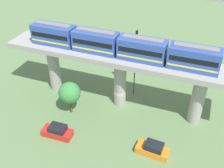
# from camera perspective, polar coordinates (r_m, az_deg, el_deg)

# --- Properties ---
(ground_plane) EXTENTS (120.00, 120.00, 0.00)m
(ground_plane) POSITION_cam_1_polar(r_m,az_deg,el_deg) (43.71, 1.63, -4.04)
(ground_plane) COLOR #5B7A4C
(viaduct) EXTENTS (5.20, 35.80, 8.78)m
(viaduct) POSITION_cam_1_polar(r_m,az_deg,el_deg) (39.84, 1.78, 3.58)
(viaduct) COLOR #999691
(viaduct) RESTS_ON ground
(train) EXTENTS (2.64, 27.45, 3.24)m
(train) POSITION_cam_1_polar(r_m,az_deg,el_deg) (38.24, 1.35, 8.23)
(train) COLOR #2D4CA5
(train) RESTS_ON viaduct
(parked_car_orange) EXTENTS (2.08, 4.31, 1.76)m
(parked_car_orange) POSITION_cam_1_polar(r_m,az_deg,el_deg) (35.95, 8.65, -13.56)
(parked_car_orange) COLOR orange
(parked_car_orange) RESTS_ON ground
(parked_car_red) EXTENTS (1.97, 4.27, 1.76)m
(parked_car_red) POSITION_cam_1_polar(r_m,az_deg,el_deg) (38.55, -11.50, -9.83)
(parked_car_red) COLOR red
(parked_car_red) RESTS_ON ground
(tree_near_viaduct) EXTENTS (3.31, 3.31, 5.32)m
(tree_near_viaduct) POSITION_cam_1_polar(r_m,az_deg,el_deg) (40.23, -9.00, -1.88)
(tree_near_viaduct) COLOR brown
(tree_near_viaduct) RESTS_ON ground
(tree_mid_lot) EXTENTS (3.45, 3.45, 5.20)m
(tree_mid_lot) POSITION_cam_1_polar(r_m,az_deg,el_deg) (51.52, 14.05, 5.98)
(tree_mid_lot) COLOR brown
(tree_mid_lot) RESTS_ON ground
(signal_post) EXTENTS (0.44, 0.28, 11.38)m
(signal_post) POSITION_cam_1_polar(r_m,az_deg,el_deg) (42.59, 4.95, 4.83)
(signal_post) COLOR #4C4C51
(signal_post) RESTS_ON ground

